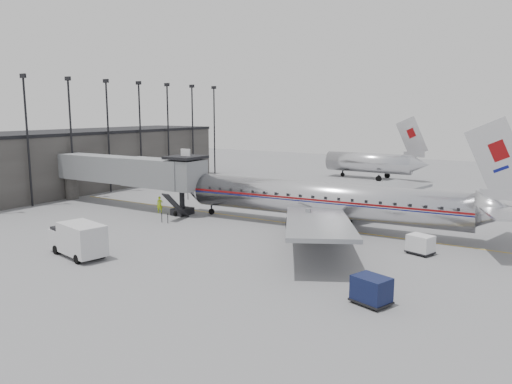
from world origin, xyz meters
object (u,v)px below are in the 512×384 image
at_px(service_van, 78,238).
at_px(baggage_cart_navy, 371,290).
at_px(baggage_cart_white, 420,244).
at_px(airliner, 329,200).
at_px(ramp_worker, 160,205).

xyz_separation_m(service_van, baggage_cart_navy, (22.57, 2.59, -0.51)).
height_order(baggage_cart_navy, baggage_cart_white, baggage_cart_navy).
bearing_deg(baggage_cart_navy, airliner, 140.22).
bearing_deg(airliner, baggage_cart_navy, -62.62).
xyz_separation_m(baggage_cart_navy, baggage_cart_white, (-0.17, 12.00, -0.08)).
xyz_separation_m(service_van, baggage_cart_white, (22.40, 14.59, -0.59)).
relative_size(baggage_cart_navy, ramp_worker, 1.40).
height_order(baggage_cart_white, ramp_worker, ramp_worker).
xyz_separation_m(service_van, ramp_worker, (-5.93, 15.59, -0.49)).
bearing_deg(service_van, baggage_cart_navy, 18.80).
xyz_separation_m(airliner, baggage_cart_navy, (9.82, -16.22, -1.82)).
bearing_deg(ramp_worker, baggage_cart_navy, -55.98).
bearing_deg(baggage_cart_white, baggage_cart_navy, -71.47).
bearing_deg(baggage_cart_white, ramp_worker, -164.29).
height_order(airliner, ramp_worker, airliner).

